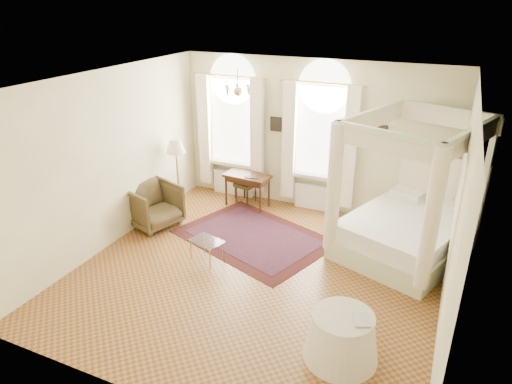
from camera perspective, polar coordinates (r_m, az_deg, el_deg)
ground at (r=8.11m, az=0.07°, el=-10.03°), size 6.00×6.00×0.00m
room_walls at (r=7.21m, az=0.07°, el=3.20°), size 6.00×6.00×6.00m
window_left at (r=10.61m, az=-3.05°, el=7.06°), size 1.62×0.27×3.29m
window_right at (r=9.87m, az=7.95°, el=5.61°), size 1.62×0.27×3.29m
chandelier at (r=8.38m, az=-2.28°, el=12.64°), size 0.51×0.45×0.50m
wall_pictures at (r=9.88m, az=7.61°, el=8.07°), size 2.54×0.03×0.39m
canopy_bed at (r=8.83m, az=18.08°, el=-3.92°), size 2.62×2.89×2.60m
nightstand at (r=9.83m, az=21.36°, el=-3.58°), size 0.42×0.39×0.55m
nightstand_lamp at (r=9.67m, az=22.23°, el=-0.58°), size 0.28×0.28×0.41m
writing_desk at (r=10.28m, az=-1.09°, el=1.61°), size 1.07×0.63×0.76m
laptop at (r=10.09m, az=-0.58°, el=1.94°), size 0.31×0.21×0.02m
stool at (r=10.56m, az=-1.28°, el=0.79°), size 0.50×0.50×0.49m
armchair at (r=9.72m, az=-12.69°, el=-1.64°), size 1.24×1.22×0.89m
coffee_table at (r=8.32m, az=-6.18°, el=-6.31°), size 0.69×0.57×0.40m
floor_lamp at (r=10.11m, az=-9.99°, el=5.22°), size 0.41×0.41×1.61m
oriental_rug at (r=9.19m, az=-0.27°, el=-5.64°), size 3.41×2.92×0.01m
side_table at (r=6.40m, az=10.65°, el=-17.36°), size 1.00×1.00×0.68m
book at (r=6.12m, az=12.08°, el=-15.36°), size 0.29×0.33×0.03m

